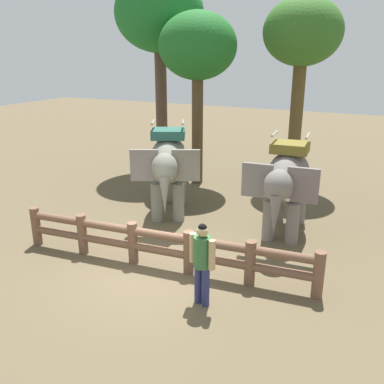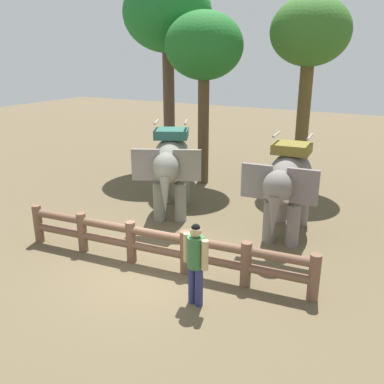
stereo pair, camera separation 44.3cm
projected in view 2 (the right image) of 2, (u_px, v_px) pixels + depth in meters
ground_plane at (153, 270)px, 9.92m from camera, size 60.00×60.00×0.00m
log_fence at (157, 244)px, 9.90m from camera, size 7.46×0.96×1.05m
elephant_near_left at (171, 163)px, 12.91m from camera, size 2.65×3.46×2.94m
elephant_center at (288, 181)px, 11.31m from camera, size 1.89×3.34×2.85m
tourist_woman_in_black at (196, 259)px, 8.29m from camera, size 0.61×0.42×1.78m
tree_far_left at (310, 37)px, 14.64m from camera, size 2.82×2.82×6.81m
tree_far_right at (167, 16)px, 16.73m from camera, size 3.58×3.58×7.92m
tree_deep_back at (204, 49)px, 15.04m from camera, size 2.85×2.85×6.35m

